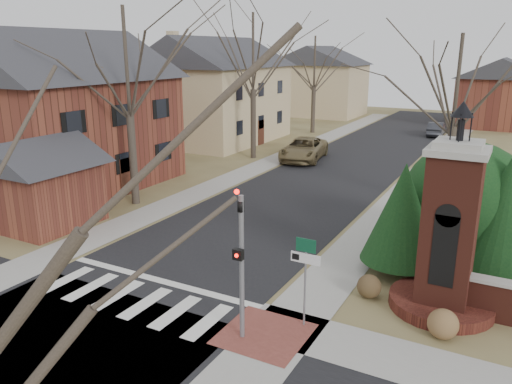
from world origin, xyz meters
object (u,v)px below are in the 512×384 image
Objects in this scene: sign_post at (305,265)px; brick_gate_monument at (448,244)px; traffic_signal_pole at (241,253)px; distant_car at (436,129)px; pickup_truck at (304,149)px.

brick_gate_monument reaches higher than sign_post.
traffic_signal_pole is at bearing -136.76° from brick_gate_monument.
distant_car is (-0.90, 38.10, -1.95)m from traffic_signal_pole.
traffic_signal_pole is 38.16m from distant_car.
pickup_truck is 1.48× the size of distant_car.
brick_gate_monument is at bearing -64.35° from pickup_truck.
brick_gate_monument is 22.01m from pickup_truck.
brick_gate_monument is at bearing 95.46° from distant_car.
traffic_signal_pole reaches higher than sign_post.
pickup_truck is (-8.99, 21.14, -1.15)m from sign_post.
distant_car is at bearing 93.42° from sign_post.
sign_post is at bearing 89.45° from distant_car.
traffic_signal_pole is 0.78× the size of pickup_truck.
pickup_truck reaches higher than distant_car.
pickup_truck is at bearing 124.37° from brick_gate_monument.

